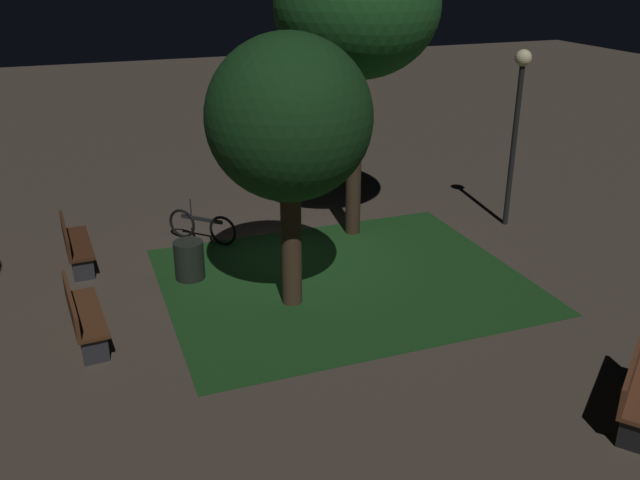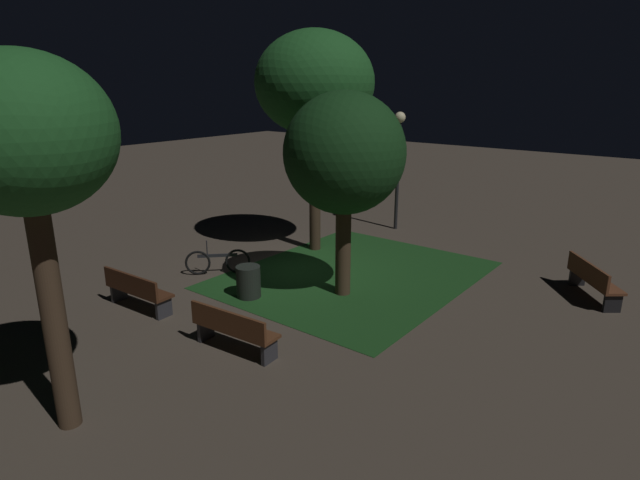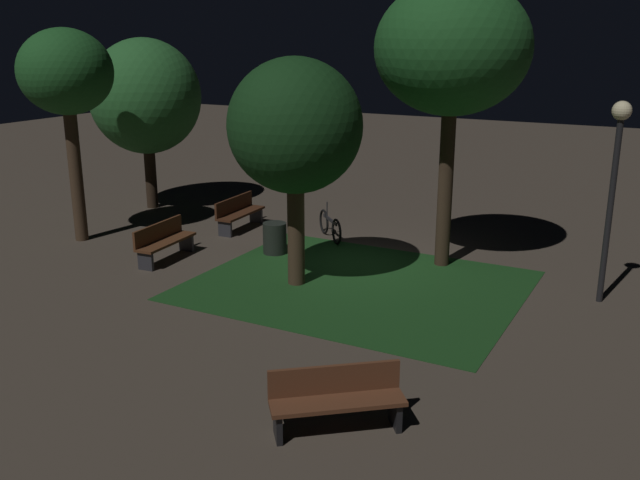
# 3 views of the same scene
# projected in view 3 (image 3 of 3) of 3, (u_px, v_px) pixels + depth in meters

# --- Properties ---
(ground_plane) EXTENTS (60.00, 60.00, 0.00)m
(ground_plane) POSITION_uv_depth(u_px,v_px,m) (349.00, 267.00, 15.98)
(ground_plane) COLOR #473D33
(grass_lawn) EXTENTS (5.51, 6.71, 0.01)m
(grass_lawn) POSITION_uv_depth(u_px,v_px,m) (357.00, 285.00, 14.82)
(grass_lawn) COLOR #194219
(grass_lawn) RESTS_ON ground
(bench_back_row) EXTENTS (1.82, 0.56, 0.88)m
(bench_back_row) POSITION_uv_depth(u_px,v_px,m) (238.00, 212.00, 18.99)
(bench_back_row) COLOR #422314
(bench_back_row) RESTS_ON ground
(bench_by_lamp) EXTENTS (1.83, 0.61, 0.88)m
(bench_by_lamp) POSITION_uv_depth(u_px,v_px,m) (164.00, 240.00, 16.38)
(bench_by_lamp) COLOR #512D19
(bench_by_lamp) RESTS_ON ground
(bench_near_trees) EXTENTS (1.50, 1.70, 0.88)m
(bench_near_trees) POSITION_uv_depth(u_px,v_px,m) (336.00, 397.00, 9.28)
(bench_near_trees) COLOR brown
(bench_near_trees) RESTS_ON ground
(tree_lawn_side) EXTENTS (3.33, 3.33, 6.27)m
(tree_lawn_side) POSITION_uv_depth(u_px,v_px,m) (452.00, 50.00, 14.82)
(tree_lawn_side) COLOR #38281C
(tree_lawn_side) RESTS_ON ground
(tree_right_canopy) EXTENTS (2.74, 2.74, 4.72)m
(tree_right_canopy) POSITION_uv_depth(u_px,v_px,m) (295.00, 128.00, 14.01)
(tree_right_canopy) COLOR #423021
(tree_right_canopy) RESTS_ON ground
(tree_near_wall) EXTENTS (2.28, 2.28, 5.29)m
(tree_near_wall) POSITION_uv_depth(u_px,v_px,m) (66.00, 75.00, 16.96)
(tree_near_wall) COLOR #423021
(tree_near_wall) RESTS_ON ground
(tree_tall_center) EXTENTS (3.27, 3.27, 5.04)m
(tree_tall_center) POSITION_uv_depth(u_px,v_px,m) (145.00, 97.00, 20.62)
(tree_tall_center) COLOR #2D2116
(tree_tall_center) RESTS_ON ground
(lamp_post_plaza_east) EXTENTS (0.36, 0.36, 3.94)m
(lamp_post_plaza_east) POSITION_uv_depth(u_px,v_px,m) (615.00, 166.00, 13.18)
(lamp_post_plaza_east) COLOR black
(lamp_post_plaza_east) RESTS_ON ground
(trash_bin) EXTENTS (0.57, 0.57, 0.76)m
(trash_bin) POSITION_uv_depth(u_px,v_px,m) (275.00, 238.00, 16.90)
(trash_bin) COLOR black
(trash_bin) RESTS_ON ground
(bicycle) EXTENTS (1.23, 1.26, 0.93)m
(bicycle) POSITION_uv_depth(u_px,v_px,m) (330.00, 226.00, 18.12)
(bicycle) COLOR black
(bicycle) RESTS_ON ground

